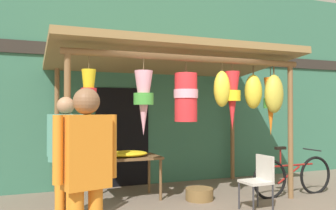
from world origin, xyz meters
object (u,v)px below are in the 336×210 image
(flower_heap_on_table, at_px, (128,154))
(passerby_at_right, at_px, (86,168))
(parked_bicycle, at_px, (293,176))
(display_table, at_px, (126,161))
(wicker_basket_by_table, at_px, (199,194))
(customer_foreground, at_px, (66,149))
(folding_chair, at_px, (260,177))

(flower_heap_on_table, relative_size, passerby_at_right, 0.42)
(parked_bicycle, bearing_deg, display_table, 163.06)
(flower_heap_on_table, xyz_separation_m, wicker_basket_by_table, (1.14, -0.48, -0.69))
(display_table, height_order, passerby_at_right, passerby_at_right)
(flower_heap_on_table, xyz_separation_m, parked_bicycle, (2.86, -0.81, -0.45))
(display_table, distance_m, customer_foreground, 1.63)
(wicker_basket_by_table, bearing_deg, flower_heap_on_table, 157.27)
(display_table, distance_m, passerby_at_right, 3.12)
(customer_foreground, height_order, passerby_at_right, passerby_at_right)
(flower_heap_on_table, height_order, folding_chair, flower_heap_on_table)
(folding_chair, height_order, customer_foreground, customer_foreground)
(flower_heap_on_table, bearing_deg, parked_bicycle, -15.83)
(flower_heap_on_table, bearing_deg, wicker_basket_by_table, -22.73)
(display_table, relative_size, passerby_at_right, 0.66)
(wicker_basket_by_table, distance_m, customer_foreground, 2.53)
(folding_chair, bearing_deg, customer_foreground, 173.67)
(flower_heap_on_table, xyz_separation_m, folding_chair, (1.74, -1.37, -0.29))
(parked_bicycle, relative_size, passerby_at_right, 1.01)
(flower_heap_on_table, distance_m, customer_foreground, 1.57)
(folding_chair, xyz_separation_m, parked_bicycle, (1.13, 0.56, -0.16))
(display_table, bearing_deg, flower_heap_on_table, -80.05)
(display_table, height_order, flower_heap_on_table, flower_heap_on_table)
(customer_foreground, bearing_deg, folding_chair, -6.33)
(display_table, bearing_deg, folding_chair, -39.43)
(folding_chair, height_order, wicker_basket_by_table, folding_chair)
(folding_chair, xyz_separation_m, customer_foreground, (-2.88, 0.32, 0.52))
(parked_bicycle, height_order, passerby_at_right, passerby_at_right)
(flower_heap_on_table, relative_size, wicker_basket_by_table, 1.53)
(flower_heap_on_table, bearing_deg, display_table, 99.95)
(folding_chair, bearing_deg, display_table, 140.57)
(folding_chair, relative_size, wicker_basket_by_table, 1.76)
(flower_heap_on_table, relative_size, parked_bicycle, 0.42)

